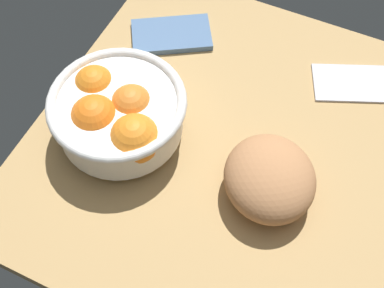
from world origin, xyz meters
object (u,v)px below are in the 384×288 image
object	(u,v)px
napkin_folded	(171,35)
napkin_spare	(350,82)
fruit_bowl	(118,114)
bread_loaf	(270,178)

from	to	relation	value
napkin_folded	napkin_spare	size ratio (longest dim) A/B	1.13
fruit_bowl	napkin_spare	xyz separation A→B (cm)	(-31.29, -26.13, -5.41)
fruit_bowl	bread_loaf	world-z (taller)	fruit_bowl
napkin_folded	napkin_spare	distance (cm)	33.56
fruit_bowl	napkin_folded	world-z (taller)	fruit_bowl
bread_loaf	napkin_spare	world-z (taller)	bread_loaf
napkin_folded	napkin_spare	bearing A→B (deg)	-174.50
bread_loaf	napkin_folded	distance (cm)	35.77
fruit_bowl	napkin_folded	bearing A→B (deg)	-84.71
bread_loaf	napkin_spare	xyz separation A→B (cm)	(-5.98, -25.91, -3.70)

